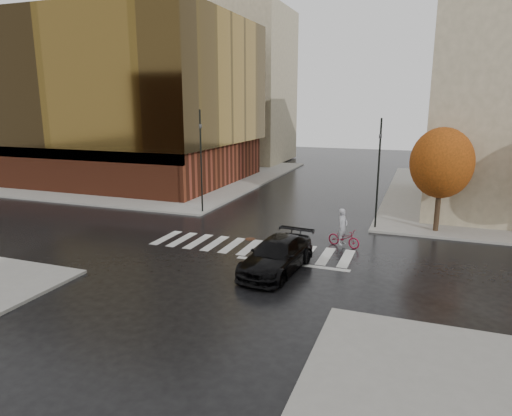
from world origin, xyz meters
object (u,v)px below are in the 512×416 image
(traffic_light_nw, at_px, (201,154))
(traffic_light_ne, at_px, (379,167))
(cyclist, at_px, (343,234))
(fire_hydrant, at_px, (177,195))
(sedan, at_px, (277,256))

(traffic_light_nw, relative_size, traffic_light_ne, 1.06)
(traffic_light_nw, distance_m, traffic_light_ne, 12.60)
(cyclist, xyz_separation_m, traffic_light_nw, (-11.27, 4.48, 3.65))
(cyclist, relative_size, fire_hydrant, 2.76)
(fire_hydrant, bearing_deg, cyclist, -25.73)
(traffic_light_ne, xyz_separation_m, fire_hydrant, (-16.30, 2.78, -3.52))
(cyclist, distance_m, traffic_light_nw, 12.67)
(sedan, bearing_deg, cyclist, 70.98)
(traffic_light_ne, height_order, fire_hydrant, traffic_light_ne)
(traffic_light_ne, relative_size, fire_hydrant, 8.66)
(sedan, distance_m, fire_hydrant, 17.59)
(sedan, xyz_separation_m, fire_hydrant, (-12.60, 12.28, -0.21))
(sedan, height_order, fire_hydrant, sedan)
(cyclist, xyz_separation_m, traffic_light_ne, (1.33, 4.44, 3.35))
(cyclist, xyz_separation_m, fire_hydrant, (-14.97, 7.22, -0.17))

